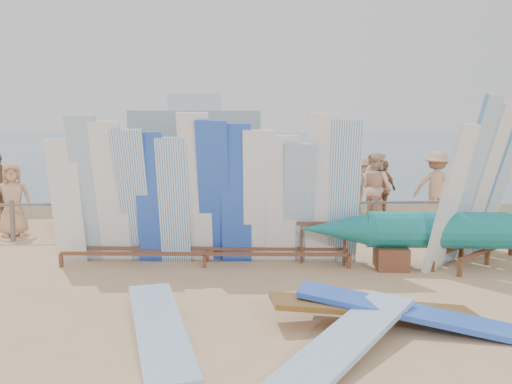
{
  "coord_description": "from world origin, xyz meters",
  "views": [
    {
      "loc": [
        0.8,
        -8.85,
        2.48
      ],
      "look_at": [
        1.31,
        2.77,
        1.08
      ],
      "focal_mm": 38.0,
      "sensor_mm": 36.0,
      "label": 1
    }
  ],
  "objects_px": {
    "beachgoer_8": "(377,188)",
    "beachgoer_6": "(283,192)",
    "beachgoer_4": "(190,187)",
    "beach_chair_left": "(228,219)",
    "stroller": "(279,211)",
    "beachgoer_extra_0": "(437,186)",
    "beachgoer_3": "(85,190)",
    "beachgoer_7": "(371,187)",
    "flat_board_d": "(406,328)",
    "side_surfboard_rack": "(478,188)",
    "outrigger_canoe": "(505,233)",
    "beachgoer_10": "(382,189)",
    "flat_board_b": "(345,355)",
    "beachgoer_0": "(12,199)",
    "vendor_table": "(324,239)",
    "flat_board_a": "(160,338)",
    "beach_chair_right": "(269,220)",
    "beachgoer_1": "(93,189)",
    "beachgoer_2": "(67,196)",
    "flat_board_c": "(375,322)",
    "beachgoer_5": "(232,184)",
    "main_surfboard_rack": "(205,198)",
    "beachgoer_9": "(360,186)"
  },
  "relations": [
    {
      "from": "beachgoer_8",
      "to": "beachgoer_6",
      "type": "relative_size",
      "value": 1.06
    },
    {
      "from": "beachgoer_4",
      "to": "beach_chair_left",
      "type": "bearing_deg",
      "value": 126.14
    },
    {
      "from": "beach_chair_left",
      "to": "beachgoer_6",
      "type": "distance_m",
      "value": 1.58
    },
    {
      "from": "stroller",
      "to": "beachgoer_extra_0",
      "type": "bearing_deg",
      "value": 30.05
    },
    {
      "from": "beachgoer_3",
      "to": "beachgoer_7",
      "type": "relative_size",
      "value": 0.96
    },
    {
      "from": "flat_board_d",
      "to": "stroller",
      "type": "xyz_separation_m",
      "value": [
        -1.02,
        6.66,
        0.44
      ]
    },
    {
      "from": "side_surfboard_rack",
      "to": "beachgoer_4",
      "type": "xyz_separation_m",
      "value": [
        -5.56,
        4.64,
        -0.47
      ]
    },
    {
      "from": "outrigger_canoe",
      "to": "beachgoer_3",
      "type": "distance_m",
      "value": 9.97
    },
    {
      "from": "beach_chair_left",
      "to": "beachgoer_10",
      "type": "xyz_separation_m",
      "value": [
        4.18,
        1.58,
        0.52
      ]
    },
    {
      "from": "beach_chair_left",
      "to": "beachgoer_6",
      "type": "height_order",
      "value": "beachgoer_6"
    },
    {
      "from": "stroller",
      "to": "beachgoer_10",
      "type": "bearing_deg",
      "value": 42.98
    },
    {
      "from": "side_surfboard_rack",
      "to": "flat_board_d",
      "type": "relative_size",
      "value": 1.12
    },
    {
      "from": "flat_board_b",
      "to": "beachgoer_0",
      "type": "xyz_separation_m",
      "value": [
        -6.24,
        6.85,
        0.84
      ]
    },
    {
      "from": "vendor_table",
      "to": "beach_chair_left",
      "type": "relative_size",
      "value": 1.31
    },
    {
      "from": "outrigger_canoe",
      "to": "flat_board_a",
      "type": "height_order",
      "value": "outrigger_canoe"
    },
    {
      "from": "beach_chair_right",
      "to": "beachgoer_4",
      "type": "xyz_separation_m",
      "value": [
        -2.0,
        1.25,
        0.67
      ]
    },
    {
      "from": "beach_chair_left",
      "to": "beachgoer_0",
      "type": "xyz_separation_m",
      "value": [
        -4.91,
        -0.4,
        0.56
      ]
    },
    {
      "from": "beachgoer_1",
      "to": "beachgoer_0",
      "type": "xyz_separation_m",
      "value": [
        -1.5,
        -1.29,
        -0.08
      ]
    },
    {
      "from": "vendor_table",
      "to": "beachgoer_3",
      "type": "height_order",
      "value": "beachgoer_3"
    },
    {
      "from": "flat_board_d",
      "to": "beachgoer_10",
      "type": "xyz_separation_m",
      "value": [
        1.93,
        8.03,
        0.8
      ]
    },
    {
      "from": "beachgoer_2",
      "to": "beachgoer_0",
      "type": "relative_size",
      "value": 0.91
    },
    {
      "from": "flat_board_c",
      "to": "beachgoer_extra_0",
      "type": "relative_size",
      "value": 1.45
    },
    {
      "from": "flat_board_b",
      "to": "beachgoer_5",
      "type": "distance_m",
      "value": 9.64
    },
    {
      "from": "beachgoer_1",
      "to": "beachgoer_0",
      "type": "relative_size",
      "value": 1.09
    },
    {
      "from": "beach_chair_right",
      "to": "beachgoer_1",
      "type": "bearing_deg",
      "value": 156.91
    },
    {
      "from": "beachgoer_0",
      "to": "beachgoer_3",
      "type": "xyz_separation_m",
      "value": [
        1.18,
        1.69,
        0.02
      ]
    },
    {
      "from": "beachgoer_10",
      "to": "beachgoer_1",
      "type": "relative_size",
      "value": 0.87
    },
    {
      "from": "beachgoer_10",
      "to": "side_surfboard_rack",
      "type": "bearing_deg",
      "value": -115.11
    },
    {
      "from": "flat_board_a",
      "to": "beachgoer_7",
      "type": "height_order",
      "value": "beachgoer_7"
    },
    {
      "from": "main_surfboard_rack",
      "to": "beach_chair_left",
      "type": "distance_m",
      "value": 3.38
    },
    {
      "from": "beachgoer_8",
      "to": "beachgoer_0",
      "type": "height_order",
      "value": "beachgoer_8"
    },
    {
      "from": "flat_board_c",
      "to": "stroller",
      "type": "bearing_deg",
      "value": 1.65
    },
    {
      "from": "beachgoer_9",
      "to": "beachgoer_5",
      "type": "height_order",
      "value": "beachgoer_5"
    },
    {
      "from": "flat_board_b",
      "to": "beachgoer_2",
      "type": "relative_size",
      "value": 1.77
    },
    {
      "from": "stroller",
      "to": "beachgoer_1",
      "type": "relative_size",
      "value": 0.6
    },
    {
      "from": "main_surfboard_rack",
      "to": "beachgoer_2",
      "type": "xyz_separation_m",
      "value": [
        -3.63,
        3.95,
        -0.46
      ]
    },
    {
      "from": "beachgoer_10",
      "to": "beachgoer_8",
      "type": "bearing_deg",
      "value": -146.53
    },
    {
      "from": "beachgoer_8",
      "to": "beachgoer_0",
      "type": "distance_m",
      "value": 8.84
    },
    {
      "from": "beachgoer_9",
      "to": "beach_chair_right",
      "type": "bearing_deg",
      "value": 171.62
    },
    {
      "from": "beachgoer_2",
      "to": "main_surfboard_rack",
      "type": "bearing_deg",
      "value": -95.67
    },
    {
      "from": "beachgoer_8",
      "to": "beachgoer_4",
      "type": "distance_m",
      "value": 4.86
    },
    {
      "from": "beachgoer_1",
      "to": "beachgoer_extra_0",
      "type": "relative_size",
      "value": 0.99
    },
    {
      "from": "beachgoer_2",
      "to": "beachgoer_5",
      "type": "distance_m",
      "value": 4.4
    },
    {
      "from": "beachgoer_10",
      "to": "beachgoer_5",
      "type": "relative_size",
      "value": 0.88
    },
    {
      "from": "main_surfboard_rack",
      "to": "vendor_table",
      "type": "xyz_separation_m",
      "value": [
        2.17,
        0.17,
        -0.81
      ]
    },
    {
      "from": "beachgoer_10",
      "to": "beachgoer_7",
      "type": "xyz_separation_m",
      "value": [
        -0.39,
        -0.33,
        0.1
      ]
    },
    {
      "from": "beachgoer_extra_0",
      "to": "beachgoer_7",
      "type": "relative_size",
      "value": 1.04
    },
    {
      "from": "stroller",
      "to": "beachgoer_3",
      "type": "bearing_deg",
      "value": -174.45
    },
    {
      "from": "flat_board_a",
      "to": "beachgoer_0",
      "type": "distance_m",
      "value": 7.55
    },
    {
      "from": "beachgoer_8",
      "to": "beachgoer_7",
      "type": "height_order",
      "value": "beachgoer_8"
    }
  ]
}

